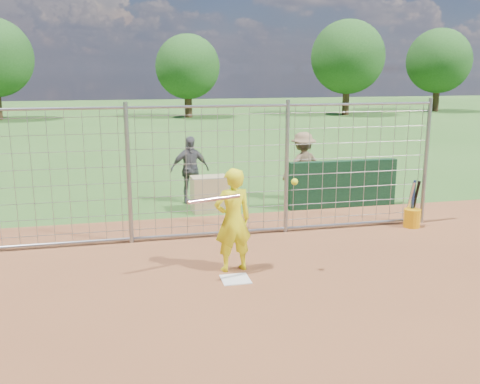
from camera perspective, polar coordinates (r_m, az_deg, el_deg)
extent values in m
plane|color=#2D591E|center=(8.50, -0.78, -8.87)|extent=(100.00, 100.00, 0.00)
plane|color=brown|center=(5.91, 5.70, -19.40)|extent=(18.00, 18.00, 0.00)
cube|color=silver|center=(8.32, -0.49, -9.31)|extent=(0.43, 0.43, 0.02)
cube|color=#11381E|center=(12.67, 10.92, 0.84)|extent=(2.60, 0.20, 1.10)
imported|color=yellow|center=(8.44, -0.77, -3.02)|extent=(0.67, 0.49, 1.68)
imported|color=#55555A|center=(12.88, -5.38, 2.40)|extent=(1.00, 0.53, 1.62)
imported|color=#7F6345|center=(13.20, 6.72, 2.75)|extent=(1.20, 0.85, 1.68)
cube|color=tan|center=(12.13, -3.27, -0.21)|extent=(0.83, 0.59, 0.80)
cylinder|color=silver|center=(7.97, -2.79, -0.74)|extent=(0.84, 0.31, 0.06)
sphere|color=#EBF91A|center=(8.16, 5.84, 1.10)|extent=(0.10, 0.10, 0.10)
cylinder|color=orange|center=(11.48, 17.87, -2.67)|extent=(0.34, 0.34, 0.38)
cylinder|color=silver|center=(11.41, 17.65, -0.88)|extent=(0.07, 0.31, 0.83)
cylinder|color=navy|center=(11.45, 17.96, -0.86)|extent=(0.07, 0.11, 0.85)
cylinder|color=black|center=(11.47, 18.17, -0.85)|extent=(0.08, 0.25, 0.84)
cylinder|color=gray|center=(9.90, -11.80, 1.85)|extent=(0.08, 0.08, 2.60)
cylinder|color=gray|center=(10.38, 4.99, 2.59)|extent=(0.08, 0.08, 2.60)
cylinder|color=gray|center=(11.65, 19.21, 3.05)|extent=(0.08, 0.08, 2.60)
cylinder|color=gray|center=(9.88, -3.29, 9.11)|extent=(9.00, 0.05, 0.05)
cylinder|color=gray|center=(10.33, -3.12, -4.41)|extent=(9.00, 0.05, 0.05)
cube|color=gray|center=(10.04, -3.20, 1.97)|extent=(9.00, 0.02, 2.50)
cylinder|color=#3F2B19|center=(36.08, -5.53, 9.64)|extent=(0.50, 0.50, 2.16)
sphere|color=#26561E|center=(36.02, -5.61, 13.16)|extent=(4.20, 4.20, 4.20)
cylinder|color=#3F2B19|center=(38.58, 11.24, 9.99)|extent=(0.50, 0.50, 2.59)
sphere|color=#26561E|center=(38.55, 11.42, 13.94)|extent=(5.04, 5.04, 5.04)
cylinder|color=#3F2B19|center=(43.72, 20.19, 9.68)|extent=(0.50, 0.50, 2.45)
sphere|color=#26561E|center=(43.68, 20.45, 12.97)|extent=(4.76, 4.76, 4.76)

